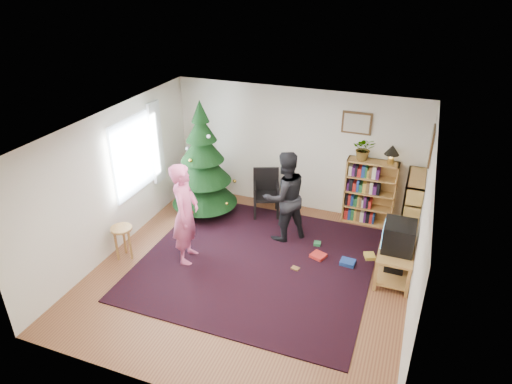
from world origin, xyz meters
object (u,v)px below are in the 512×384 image
(bookshelf_back, at_px, (370,192))
(person_standing, at_px, (185,214))
(table_lamp, at_px, (392,151))
(potted_plant, at_px, (364,149))
(bookshelf_right, at_px, (411,209))
(tv_stand, at_px, (395,260))
(christmas_tree, at_px, (203,169))
(person_by_chair, at_px, (285,197))
(crt_tv, at_px, (399,236))
(armchair, at_px, (268,190))
(stool, at_px, (122,234))
(picture_right, at_px, (432,146))
(picture_back, at_px, (357,123))

(bookshelf_back, relative_size, person_standing, 0.73)
(table_lamp, bearing_deg, person_standing, -141.90)
(potted_plant, bearing_deg, person_standing, -136.73)
(bookshelf_back, height_order, potted_plant, potted_plant)
(bookshelf_right, relative_size, tv_stand, 1.33)
(person_standing, height_order, table_lamp, person_standing)
(christmas_tree, height_order, table_lamp, christmas_tree)
(tv_stand, height_order, person_by_chair, person_by_chair)
(crt_tv, bearing_deg, armchair, 153.71)
(stool, distance_m, person_by_chair, 2.89)
(bookshelf_right, distance_m, tv_stand, 1.24)
(picture_right, relative_size, bookshelf_back, 0.46)
(picture_right, distance_m, bookshelf_right, 1.30)
(christmas_tree, height_order, tv_stand, christmas_tree)
(stool, height_order, table_lamp, table_lamp)
(tv_stand, distance_m, potted_plant, 2.19)
(picture_back, height_order, table_lamp, picture_back)
(bookshelf_back, relative_size, tv_stand, 1.33)
(crt_tv, distance_m, person_by_chair, 2.09)
(bookshelf_back, bearing_deg, crt_tv, -67.55)
(stool, bearing_deg, bookshelf_back, 35.72)
(tv_stand, xyz_separation_m, person_by_chair, (-2.03, 0.50, 0.53))
(stool, bearing_deg, picture_back, 40.20)
(tv_stand, bearing_deg, bookshelf_right, 84.22)
(bookshelf_right, height_order, table_lamp, table_lamp)
(picture_back, distance_m, bookshelf_back, 1.35)
(picture_back, height_order, tv_stand, picture_back)
(picture_right, xyz_separation_m, bookshelf_back, (-0.93, 0.59, -1.29))
(tv_stand, bearing_deg, crt_tv, 180.00)
(bookshelf_back, xyz_separation_m, table_lamp, (0.30, 0.00, 0.88))
(crt_tv, xyz_separation_m, person_by_chair, (-2.03, 0.50, 0.08))
(person_standing, height_order, potted_plant, person_standing)
(bookshelf_back, bearing_deg, tv_stand, -67.47)
(christmas_tree, relative_size, bookshelf_back, 1.82)
(picture_back, relative_size, potted_plant, 1.24)
(armchair, height_order, person_standing, person_standing)
(christmas_tree, relative_size, bookshelf_right, 1.82)
(bookshelf_back, height_order, stool, bookshelf_back)
(picture_back, height_order, picture_right, picture_right)
(christmas_tree, distance_m, crt_tv, 3.89)
(tv_stand, bearing_deg, table_lamp, 102.93)
(bookshelf_back, distance_m, person_by_chair, 1.77)
(picture_right, xyz_separation_m, person_by_chair, (-2.29, -0.53, -1.09))
(picture_right, relative_size, crt_tv, 1.15)
(picture_back, xyz_separation_m, bookshelf_right, (1.19, -0.57, -1.29))
(bookshelf_back, distance_m, armchair, 1.99)
(bookshelf_right, distance_m, armchair, 2.75)
(crt_tv, xyz_separation_m, table_lamp, (-0.37, 1.62, 0.77))
(tv_stand, distance_m, armchair, 2.93)
(picture_right, distance_m, armchair, 3.24)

